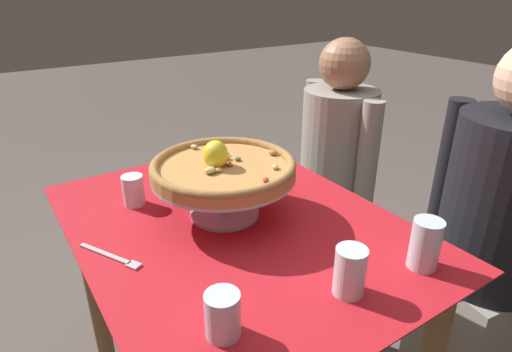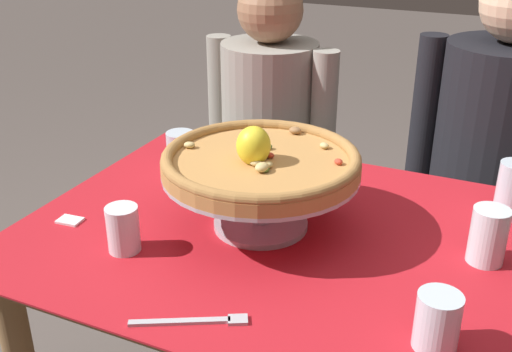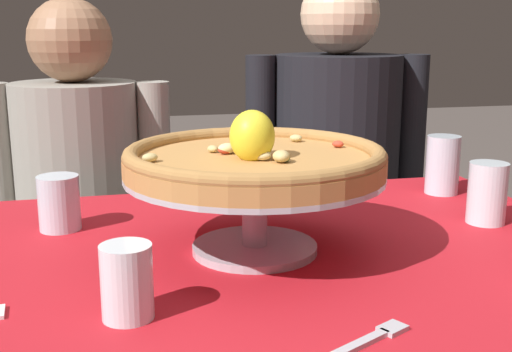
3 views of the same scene
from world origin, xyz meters
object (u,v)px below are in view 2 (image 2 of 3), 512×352
at_px(water_glass_side_right, 488,239).
at_px(diner_left, 269,165).
at_px(sugar_packet, 70,220).
at_px(water_glass_back_left, 181,153).
at_px(pizza_stand, 260,189).
at_px(water_glass_front_left, 123,231).
at_px(water_glass_front_right, 437,325).
at_px(water_glass_back_right, 512,193).
at_px(diner_right, 489,185).
at_px(pizza, 260,161).
at_px(dinner_fork, 196,321).

height_order(water_glass_side_right, diner_left, diner_left).
height_order(water_glass_side_right, sugar_packet, water_glass_side_right).
height_order(water_glass_back_left, sugar_packet, water_glass_back_left).
bearing_deg(sugar_packet, pizza_stand, 21.29).
distance_m(pizza_stand, water_glass_front_left, 0.28).
distance_m(pizza_stand, water_glass_front_right, 0.45).
bearing_deg(water_glass_front_right, water_glass_back_right, 81.70).
xyz_separation_m(water_glass_back_right, diner_right, (-0.06, 0.47, -0.20)).
distance_m(sugar_packet, diner_right, 1.18).
height_order(sugar_packet, diner_right, diner_right).
bearing_deg(pizza_stand, water_glass_back_right, 30.05).
relative_size(water_glass_back_left, water_glass_back_right, 0.78).
xyz_separation_m(pizza, water_glass_front_right, (0.39, -0.22, -0.11)).
relative_size(sugar_packet, diner_right, 0.04).
height_order(water_glass_side_right, water_glass_front_left, water_glass_side_right).
relative_size(pizza_stand, water_glass_back_left, 4.18).
bearing_deg(water_glass_side_right, sugar_packet, -165.82).
height_order(pizza, diner_left, diner_left).
bearing_deg(water_glass_back_left, pizza_stand, -32.34).
height_order(water_glass_back_left, water_glass_front_left, water_glass_back_left).
height_order(water_glass_front_right, water_glass_front_left, same).
bearing_deg(diner_left, pizza_stand, -67.94).
bearing_deg(pizza_stand, water_glass_back_left, 147.66).
height_order(water_glass_side_right, dinner_fork, water_glass_side_right).
relative_size(water_glass_front_right, water_glass_back_right, 0.76).
height_order(dinner_fork, sugar_packet, dinner_fork).
distance_m(water_glass_side_right, diner_right, 0.70).
bearing_deg(pizza_stand, diner_left, 112.06).
distance_m(water_glass_front_right, water_glass_back_left, 0.80).
bearing_deg(water_glass_front_left, pizza_stand, 43.27).
bearing_deg(water_glass_front_left, dinner_fork, -30.08).
bearing_deg(water_glass_side_right, water_glass_front_left, -158.70).
relative_size(water_glass_front_right, dinner_fork, 0.52).
bearing_deg(dinner_fork, water_glass_front_left, 149.92).
xyz_separation_m(water_glass_back_left, diner_left, (0.01, 0.52, -0.24)).
bearing_deg(pizza_stand, water_glass_front_left, -136.73).
height_order(water_glass_front_right, water_glass_side_right, water_glass_side_right).
xyz_separation_m(pizza_stand, pizza, (-0.00, -0.00, 0.06)).
height_order(water_glass_back_right, diner_left, diner_left).
xyz_separation_m(water_glass_side_right, water_glass_back_right, (0.03, 0.21, 0.00)).
relative_size(water_glass_back_left, water_glass_side_right, 0.87).
height_order(dinner_fork, diner_left, diner_left).
bearing_deg(pizza, water_glass_back_left, 147.58).
bearing_deg(water_glass_back_left, water_glass_back_right, 5.77).
height_order(water_glass_back_left, diner_left, diner_left).
xyz_separation_m(water_glass_side_right, diner_left, (-0.72, 0.66, -0.25)).
relative_size(water_glass_side_right, sugar_packet, 2.18).
xyz_separation_m(water_glass_front_right, water_glass_side_right, (0.04, 0.28, 0.01)).
bearing_deg(dinner_fork, water_glass_front_right, 16.13).
distance_m(pizza, diner_right, 0.89).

